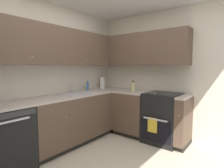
{
  "coord_description": "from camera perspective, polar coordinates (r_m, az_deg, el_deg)",
  "views": [
    {
      "loc": [
        -1.63,
        -1.32,
        1.41
      ],
      "look_at": [
        0.96,
        0.7,
        1.1
      ],
      "focal_mm": 28.93,
      "sensor_mm": 36.0,
      "label": 1
    }
  ],
  "objects": [
    {
      "name": "wall_right",
      "position": [
        3.75,
        17.45,
        2.92
      ],
      "size": [
        0.05,
        3.21,
        2.52
      ],
      "primitive_type": "cube",
      "color": "beige",
      "rests_on": "ground_plane"
    },
    {
      "name": "upper_cabinets_right",
      "position": [
        3.83,
        8.7,
        10.66
      ],
      "size": [
        0.32,
        1.99,
        0.65
      ],
      "color": "brown"
    },
    {
      "name": "wall_back",
      "position": [
        3.32,
        -22.68,
        2.46
      ],
      "size": [
        3.82,
        0.05,
        2.52
      ],
      "primitive_type": "cube",
      "color": "beige",
      "rests_on": "ground_plane"
    },
    {
      "name": "lower_cabinets_right",
      "position": [
        3.76,
        9.1,
        -9.52
      ],
      "size": [
        0.62,
        1.45,
        0.88
      ],
      "color": "brown",
      "rests_on": "ground_plane"
    },
    {
      "name": "lower_cabinets_back",
      "position": [
        3.44,
        -12.82,
        -10.99
      ],
      "size": [
        1.62,
        0.62,
        0.88
      ],
      "color": "brown",
      "rests_on": "ground_plane"
    },
    {
      "name": "countertop_right",
      "position": [
        3.67,
        9.18,
        -2.68
      ],
      "size": [
        0.6,
        1.45,
        0.03
      ],
      "color": "#B7A89E",
      "rests_on": "lower_cabinets_right"
    },
    {
      "name": "faucet",
      "position": [
        3.58,
        -12.45,
        -0.86
      ],
      "size": [
        0.07,
        0.16,
        0.18
      ],
      "color": "silver",
      "rests_on": "countertop_back"
    },
    {
      "name": "countertop_back",
      "position": [
        3.34,
        -12.99,
        -3.54
      ],
      "size": [
        2.82,
        0.6,
        0.03
      ],
      "primitive_type": "cube",
      "color": "#B7A89E",
      "rests_on": "lower_cabinets_back"
    },
    {
      "name": "oil_bottle",
      "position": [
        3.75,
        6.64,
        -0.74
      ],
      "size": [
        0.07,
        0.07,
        0.21
      ],
      "color": "beige",
      "rests_on": "countertop_right"
    },
    {
      "name": "paper_towel_roll",
      "position": [
        4.17,
        -3.08,
        0.4
      ],
      "size": [
        0.11,
        0.11,
        0.32
      ],
      "color": "white",
      "rests_on": "countertop_back"
    },
    {
      "name": "oven_range",
      "position": [
        3.58,
        15.77,
        -10.07
      ],
      "size": [
        0.68,
        0.62,
        1.06
      ],
      "color": "black",
      "rests_on": "ground_plane"
    },
    {
      "name": "soap_bottle",
      "position": [
        3.86,
        -7.73,
        -0.66
      ],
      "size": [
        0.05,
        0.05,
        0.2
      ],
      "color": "#3F72BF",
      "rests_on": "countertop_back"
    },
    {
      "name": "dishwasher",
      "position": [
        2.91,
        -30.67,
        -14.8
      ],
      "size": [
        0.6,
        0.63,
        0.88
      ],
      "color": "black",
      "rests_on": "ground_plane"
    },
    {
      "name": "sink",
      "position": [
        3.44,
        -10.28,
        -3.62
      ],
      "size": [
        0.68,
        0.4,
        0.1
      ],
      "color": "#B7B7BC",
      "rests_on": "countertop_back"
    },
    {
      "name": "upper_cabinets_back",
      "position": [
        3.33,
        -17.03,
        11.29
      ],
      "size": [
        2.5,
        0.34,
        0.65
      ],
      "color": "brown"
    }
  ]
}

